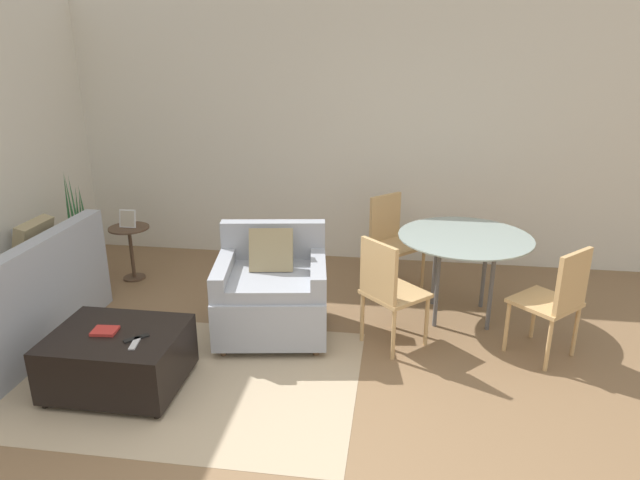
{
  "coord_description": "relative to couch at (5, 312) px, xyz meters",
  "views": [
    {
      "loc": [
        0.55,
        -2.52,
        2.31
      ],
      "look_at": [
        -0.09,
        1.88,
        0.75
      ],
      "focal_mm": 32.0,
      "sensor_mm": 36.0,
      "label": 1
    }
  ],
  "objects": [
    {
      "name": "ground_plane",
      "position": [
        2.46,
        -1.08,
        -0.32
      ],
      "size": [
        20.0,
        20.0,
        0.0
      ],
      "primitive_type": "plane",
      "color": "brown"
    },
    {
      "name": "wall_back",
      "position": [
        2.46,
        2.41,
        1.06
      ],
      "size": [
        12.0,
        0.06,
        2.75
      ],
      "color": "beige",
      "rests_on": "ground_plane"
    },
    {
      "name": "area_rug",
      "position": [
        1.56,
        -0.23,
        -0.31
      ],
      "size": [
        2.41,
        1.7,
        0.01
      ],
      "color": "tan",
      "rests_on": "ground_plane"
    },
    {
      "name": "couch",
      "position": [
        0.0,
        0.0,
        0.0
      ],
      "size": [
        0.86,
        1.85,
        0.93
      ],
      "color": "#999EA8",
      "rests_on": "ground_plane"
    },
    {
      "name": "armchair",
      "position": [
        2.0,
        0.55,
        0.04
      ],
      "size": [
        0.99,
        0.95,
        0.89
      ],
      "color": "#999EA8",
      "rests_on": "ground_plane"
    },
    {
      "name": "ottoman",
      "position": [
        1.12,
        -0.38,
        -0.09
      ],
      "size": [
        0.88,
        0.71,
        0.42
      ],
      "color": "black",
      "rests_on": "ground_plane"
    },
    {
      "name": "book_stack",
      "position": [
        1.05,
        -0.38,
        0.12
      ],
      "size": [
        0.18,
        0.15,
        0.02
      ],
      "color": "#B72D28",
      "rests_on": "ottoman"
    },
    {
      "name": "tv_remote_primary",
      "position": [
        1.3,
        -0.43,
        0.11
      ],
      "size": [
        0.15,
        0.15,
        0.01
      ],
      "color": "black",
      "rests_on": "ottoman"
    },
    {
      "name": "tv_remote_secondary",
      "position": [
        1.32,
        -0.5,
        0.11
      ],
      "size": [
        0.07,
        0.17,
        0.01
      ],
      "color": "#B7B7BC",
      "rests_on": "ottoman"
    },
    {
      "name": "potted_plant",
      "position": [
        -0.17,
        1.42,
        -0.06
      ],
      "size": [
        0.32,
        0.32,
        1.11
      ],
      "color": "brown",
      "rests_on": "ground_plane"
    },
    {
      "name": "side_table",
      "position": [
        0.34,
        1.46,
        0.07
      ],
      "size": [
        0.4,
        0.4,
        0.55
      ],
      "color": "#4C3828",
      "rests_on": "ground_plane"
    },
    {
      "name": "picture_frame",
      "position": [
        0.34,
        1.46,
        0.32
      ],
      "size": [
        0.17,
        0.07,
        0.18
      ],
      "color": "silver",
      "rests_on": "side_table"
    },
    {
      "name": "dining_table",
      "position": [
        3.57,
        1.08,
        0.35
      ],
      "size": [
        1.13,
        1.13,
        0.75
      ],
      "color": "#8C9E99",
      "rests_on": "ground_plane"
    },
    {
      "name": "dining_chair_near_left",
      "position": [
        2.94,
        0.45,
        0.2
      ],
      "size": [
        0.59,
        0.59,
        0.9
      ],
      "color": "tan",
      "rests_on": "ground_plane"
    },
    {
      "name": "dining_chair_near_right",
      "position": [
        4.19,
        0.45,
        0.2
      ],
      "size": [
        0.59,
        0.59,
        0.9
      ],
      "color": "tan",
      "rests_on": "ground_plane"
    },
    {
      "name": "dining_chair_far_left",
      "position": [
        2.94,
        1.7,
        0.2
      ],
      "size": [
        0.59,
        0.59,
        0.9
      ],
      "color": "tan",
      "rests_on": "ground_plane"
    }
  ]
}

